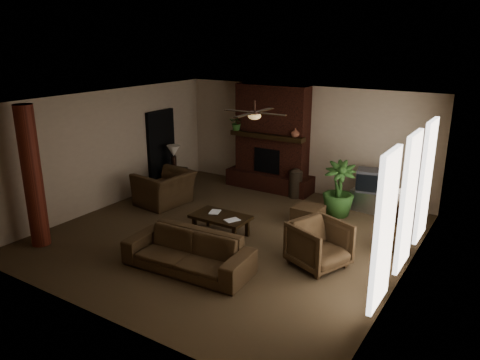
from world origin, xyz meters
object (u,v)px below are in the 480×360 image
Objects in this scene: lamp_left at (174,153)px; armchair_left at (164,183)px; log_column at (33,177)px; floor_vase at (296,181)px; floor_plant at (338,201)px; sofa at (188,246)px; lamp_right at (402,201)px; side_table_left at (176,178)px; ottoman at (308,215)px; tv_stand at (370,201)px; armchair_right at (319,242)px; coffee_table at (221,218)px; side_table_right at (396,236)px.

armchair_left is at bearing -60.88° from lamp_left.
log_column reaches higher than floor_vase.
floor_plant is (4.44, 4.67, -1.04)m from log_column.
lamp_right reaches higher than sofa.
side_table_left is (-3.11, -1.06, -0.16)m from floor_vase.
floor_vase is at bearing 18.88° from side_table_left.
armchair_left is at bearing -167.84° from ottoman.
armchair_left reaches higher than tv_stand.
armchair_right reaches higher than floor_plant.
lamp_left reaches higher than armchair_right.
armchair_right is 2.02m from ottoman.
side_table_left is (-0.05, 4.22, -1.12)m from log_column.
coffee_table is 2.18× the size of side_table_right.
armchair_left is at bearing 79.72° from log_column.
side_table_right is (3.00, -1.72, -0.16)m from floor_vase.
armchair_right is at bearing -22.40° from side_table_left.
coffee_table is at bearing -124.87° from floor_plant.
floor_plant is (1.38, -0.61, -0.07)m from floor_vase.
lamp_right reaches higher than armchair_left.
lamp_left is at bearing -160.66° from floor_vase.
sofa is 2.50× the size of armchair_right.
armchair_left is 2.29× the size of side_table_right.
floor_plant reaches higher than side_table_left.
armchair_right is at bearing -57.76° from floor_vase.
ottoman is 4.14m from side_table_left.
floor_vase is at bearing 84.72° from coffee_table.
side_table_right is at bearing -6.07° from side_table_left.
ottoman is at bearing -55.07° from floor_vase.
side_table_left is 6.22m from lamp_right.
lamp_left reaches higher than tv_stand.
lamp_left is (-5.05, -1.19, 0.75)m from tv_stand.
side_table_right is (1.62, -1.10, -0.08)m from floor_plant.
tv_stand is 1.10× the size of floor_vase.
side_table_right is (1.00, 1.46, -0.19)m from armchair_right.
armchair_left reaches higher than floor_plant.
lamp_left is at bearing 90.72° from log_column.
armchair_left is at bearing -175.08° from lamp_right.
floor_plant is at bearing 146.22° from lamp_right.
ottoman is at bearing -115.75° from tv_stand.
sofa is at bearing -136.32° from lamp_right.
tv_stand is (2.20, 3.08, -0.12)m from coffee_table.
armchair_left is 2.10× the size of ottoman.
log_column is 3.29× the size of tv_stand.
coffee_table is (-2.28, 0.18, -0.09)m from armchair_right.
tv_stand is at bearing 58.90° from ottoman.
ottoman is at bearing 51.53° from armchair_right.
ottoman is at bearing -5.20° from side_table_left.
floor_vase is 3.46m from side_table_right.
lamp_left is (-0.05, 4.19, -0.40)m from log_column.
ottoman is 0.92m from floor_plant.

